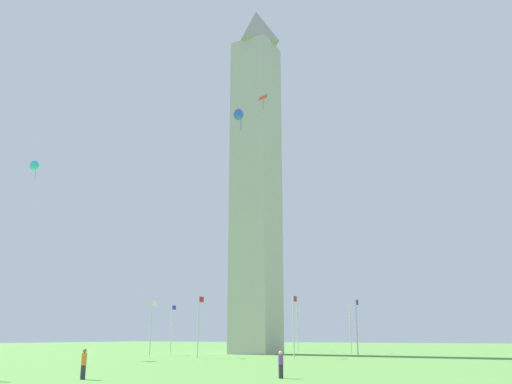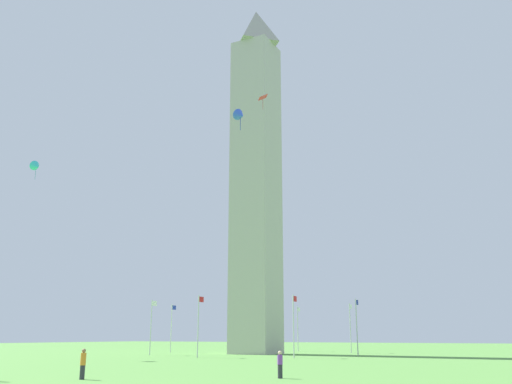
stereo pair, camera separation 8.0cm
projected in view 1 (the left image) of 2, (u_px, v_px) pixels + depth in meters
name	position (u px, v px, depth m)	size (l,w,h in m)	color
ground_plane	(256.00, 354.00, 76.42)	(260.00, 260.00, 0.00)	#548C3D
obelisk_monument	(256.00, 169.00, 83.30)	(5.96, 5.96, 54.21)	#B7B2A8
flagpole_n	(298.00, 326.00, 90.10)	(1.12, 0.14, 7.17)	silver
flagpole_ne	(230.00, 326.00, 91.09)	(1.12, 0.14, 7.17)	silver
flagpole_e	(171.00, 326.00, 84.11)	(1.12, 0.14, 7.17)	silver
flagpole_se	(151.00, 324.00, 73.24)	(1.12, 0.14, 7.17)	silver
flagpole_s	(199.00, 323.00, 64.86)	(1.12, 0.14, 7.17)	silver
flagpole_sw	(294.00, 323.00, 63.87)	(1.12, 0.14, 7.17)	silver
flagpole_w	(357.00, 324.00, 70.85)	(1.12, 0.14, 7.17)	silver
flagpole_nw	(350.00, 325.00, 81.72)	(1.12, 0.14, 7.17)	silver
person_orange_shirt	(84.00, 364.00, 32.22)	(0.32, 0.32, 1.75)	#2D2D38
person_purple_shirt	(281.00, 365.00, 33.04)	(0.32, 0.32, 1.60)	#2D2D38
kite_red_diamond	(263.00, 98.00, 63.13)	(1.42, 1.40, 1.72)	red
kite_cyan_delta	(36.00, 166.00, 69.80)	(1.54, 1.75, 2.54)	#33C6D1
kite_blue_delta	(241.00, 115.00, 39.23)	(1.17, 1.28, 1.68)	blue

